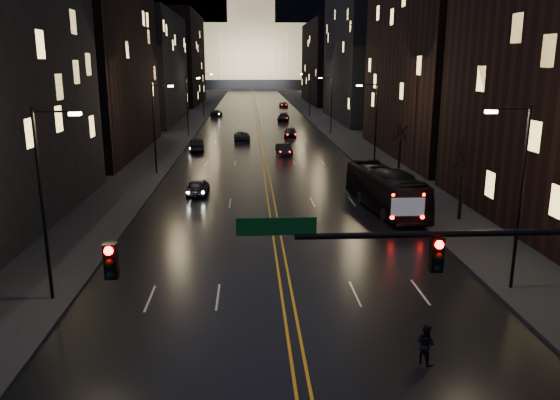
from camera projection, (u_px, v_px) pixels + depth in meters
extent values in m
cube|color=black|center=(255.00, 106.00, 142.36)|extent=(20.00, 320.00, 0.02)
cube|color=black|center=(201.00, 106.00, 141.57)|extent=(8.00, 320.00, 0.16)
cube|color=black|center=(308.00, 106.00, 143.12)|extent=(8.00, 320.00, 0.16)
cube|color=orange|center=(255.00, 106.00, 142.36)|extent=(0.62, 320.00, 0.01)
cube|color=black|center=(84.00, 36.00, 64.20)|extent=(12.00, 30.00, 28.00)
cube|color=black|center=(145.00, 68.00, 101.97)|extent=(12.00, 34.00, 20.00)
cube|color=black|center=(177.00, 59.00, 147.98)|extent=(12.00, 40.00, 24.00)
cube|color=black|center=(367.00, 52.00, 103.56)|extent=(12.00, 34.00, 26.00)
cube|color=black|center=(330.00, 63.00, 150.54)|extent=(12.00, 40.00, 22.00)
cube|color=black|center=(252.00, 83.00, 258.10)|extent=(90.00, 50.00, 4.00)
cube|color=#E2C583|center=(252.00, 52.00, 254.70)|extent=(80.00, 36.00, 24.00)
cylinder|color=beige|center=(251.00, 7.00, 249.84)|extent=(22.00, 22.00, 16.00)
cylinder|color=black|center=(508.00, 233.00, 15.26)|extent=(12.00, 0.18, 0.18)
cube|color=black|center=(111.00, 261.00, 14.80)|extent=(0.35, 0.30, 1.00)
cube|color=black|center=(436.00, 255.00, 15.29)|extent=(0.35, 0.30, 1.00)
sphere|color=#FF0705|center=(108.00, 251.00, 14.54)|extent=(0.24, 0.24, 0.24)
sphere|color=#FF0705|center=(440.00, 245.00, 15.03)|extent=(0.24, 0.24, 0.24)
cube|color=#053F14|center=(276.00, 226.00, 14.83)|extent=(2.20, 0.06, 0.50)
cylinder|color=black|center=(520.00, 201.00, 25.66)|extent=(0.16, 0.16, 9.00)
cylinder|color=black|center=(511.00, 109.00, 24.56)|extent=(1.80, 0.10, 0.10)
cube|color=#FFD199|center=(491.00, 112.00, 24.54)|extent=(0.50, 0.25, 0.15)
cylinder|color=black|center=(43.00, 208.00, 24.44)|extent=(0.16, 0.16, 9.00)
cylinder|color=black|center=(54.00, 112.00, 23.45)|extent=(1.80, 0.10, 0.10)
cube|color=#FFD199|center=(75.00, 114.00, 23.52)|extent=(0.50, 0.25, 0.15)
cylinder|color=black|center=(376.00, 128.00, 54.71)|extent=(0.16, 0.16, 9.00)
cylinder|color=black|center=(368.00, 85.00, 53.62)|extent=(1.80, 0.10, 0.10)
cube|color=#FFD199|center=(359.00, 86.00, 53.59)|extent=(0.50, 0.25, 0.15)
cylinder|color=black|center=(154.00, 130.00, 53.50)|extent=(0.16, 0.16, 9.00)
cylinder|color=black|center=(161.00, 85.00, 52.50)|extent=(1.80, 0.10, 0.10)
cube|color=#FFD199|center=(171.00, 86.00, 52.58)|extent=(0.50, 0.25, 0.15)
cylinder|color=black|center=(331.00, 106.00, 83.77)|extent=(0.16, 0.16, 9.00)
cylinder|color=black|center=(326.00, 77.00, 82.67)|extent=(1.80, 0.10, 0.10)
cube|color=#FFD199|center=(320.00, 78.00, 82.65)|extent=(0.50, 0.25, 0.15)
cylinder|color=black|center=(187.00, 107.00, 82.55)|extent=(0.16, 0.16, 9.00)
cylinder|color=black|center=(192.00, 77.00, 81.56)|extent=(1.80, 0.10, 0.10)
cube|color=#FFD199|center=(198.00, 78.00, 81.63)|extent=(0.50, 0.25, 0.15)
cylinder|color=black|center=(310.00, 95.00, 112.82)|extent=(0.16, 0.16, 9.00)
cylinder|color=black|center=(306.00, 74.00, 111.73)|extent=(1.80, 0.10, 0.10)
cube|color=#FFD199|center=(301.00, 74.00, 111.70)|extent=(0.50, 0.25, 0.15)
cylinder|color=black|center=(203.00, 95.00, 111.61)|extent=(0.16, 0.16, 9.00)
cylinder|color=black|center=(207.00, 74.00, 110.61)|extent=(1.80, 0.10, 0.10)
cube|color=#FFD199|center=(211.00, 74.00, 110.69)|extent=(0.50, 0.25, 0.15)
cylinder|color=black|center=(461.00, 197.00, 38.06)|extent=(0.24, 0.24, 3.50)
cylinder|color=black|center=(399.00, 159.00, 53.55)|extent=(0.24, 0.24, 3.50)
imported|color=black|center=(385.00, 190.00, 41.14)|extent=(4.07, 11.51, 3.14)
imported|color=black|center=(198.00, 187.00, 46.04)|extent=(1.86, 4.31, 1.45)
imported|color=black|center=(197.00, 145.00, 69.03)|extent=(2.21, 4.95, 1.58)
imported|color=black|center=(242.00, 136.00, 78.82)|extent=(2.44, 4.88, 1.33)
imported|color=black|center=(216.00, 113.00, 114.41)|extent=(2.55, 5.11, 1.43)
imported|color=black|center=(284.00, 149.00, 66.13)|extent=(1.95, 4.34, 1.38)
imported|color=black|center=(290.00, 133.00, 81.58)|extent=(2.21, 4.73, 1.56)
imported|color=black|center=(283.00, 117.00, 104.97)|extent=(2.68, 5.42, 1.52)
imported|color=black|center=(284.00, 105.00, 139.33)|extent=(2.40, 4.85, 1.32)
imported|color=black|center=(425.00, 344.00, 20.07)|extent=(0.79, 0.85, 1.56)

